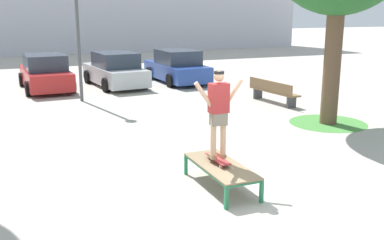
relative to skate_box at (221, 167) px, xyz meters
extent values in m
plane|color=#B2AA9E|center=(0.10, -0.66, -0.41)|extent=(120.00, 120.00, 0.00)
cube|color=#237A4C|center=(-0.37, 0.91, -0.22)|extent=(0.06, 0.06, 0.38)
cube|color=#237A4C|center=(0.33, 0.93, -0.22)|extent=(0.06, 0.06, 0.38)
cube|color=#237A4C|center=(-0.33, -0.93, -0.22)|extent=(0.06, 0.06, 0.38)
cube|color=#237A4C|center=(0.37, -0.91, -0.22)|extent=(0.06, 0.06, 0.38)
cylinder|color=#237A4C|center=(-0.35, -0.01, -0.01)|extent=(0.09, 1.90, 0.05)
cylinder|color=#237A4C|center=(0.35, 0.01, -0.01)|extent=(0.09, 1.90, 0.05)
cylinder|color=#237A4C|center=(-0.02, 0.92, -0.01)|extent=(0.76, 0.07, 0.05)
cylinder|color=#237A4C|center=(0.02, -0.92, -0.01)|extent=(0.76, 0.07, 0.05)
cube|color=#847051|center=(0.00, 0.00, 0.03)|extent=(0.80, 1.92, 0.03)
cube|color=#B23333|center=(0.00, 0.13, 0.13)|extent=(0.21, 0.80, 0.02)
cylinder|color=silver|center=(-0.08, 0.41, 0.07)|extent=(0.03, 0.06, 0.06)
cylinder|color=silver|center=(0.07, 0.41, 0.07)|extent=(0.03, 0.06, 0.06)
cylinder|color=silver|center=(-0.08, -0.15, 0.07)|extent=(0.03, 0.06, 0.06)
cylinder|color=silver|center=(0.07, -0.15, 0.07)|extent=(0.03, 0.06, 0.06)
cylinder|color=tan|center=(-0.10, 0.13, 0.55)|extent=(0.11, 0.11, 0.82)
cube|color=#99704C|center=(-0.10, 0.18, 0.17)|extent=(0.10, 0.24, 0.07)
cylinder|color=tan|center=(0.10, 0.13, 0.55)|extent=(0.11, 0.11, 0.82)
cube|color=#99704C|center=(0.10, 0.18, 0.17)|extent=(0.10, 0.24, 0.07)
cube|color=#756B5B|center=(0.00, 0.13, 0.92)|extent=(0.30, 0.20, 0.24)
cube|color=maroon|center=(0.00, 0.13, 1.32)|extent=(0.36, 0.22, 0.56)
cylinder|color=tan|center=(-0.30, 0.13, 1.40)|extent=(0.40, 0.08, 0.52)
cylinder|color=tan|center=(0.30, 0.14, 1.40)|extent=(0.40, 0.08, 0.52)
sphere|color=tan|center=(0.00, 0.13, 1.73)|extent=(0.20, 0.20, 0.20)
cylinder|color=black|center=(0.00, 0.13, 1.80)|extent=(0.19, 0.19, 0.05)
cylinder|color=brown|center=(5.16, 3.42, 1.37)|extent=(0.50, 0.50, 3.57)
cylinder|color=#47893D|center=(5.16, 3.42, -0.41)|extent=(2.30, 2.30, 0.01)
cube|color=red|center=(-2.25, 12.65, 0.10)|extent=(1.96, 4.30, 0.70)
cube|color=#2D3847|center=(-2.24, 12.50, 0.77)|extent=(1.69, 2.19, 0.64)
cylinder|color=black|center=(-3.18, 13.90, -0.11)|extent=(0.26, 0.61, 0.60)
cylinder|color=black|center=(-1.48, 14.00, -0.11)|extent=(0.26, 0.61, 0.60)
cylinder|color=black|center=(-3.01, 11.30, -0.11)|extent=(0.26, 0.61, 0.60)
cylinder|color=black|center=(-1.32, 11.41, -0.11)|extent=(0.26, 0.61, 0.60)
cube|color=#B7BABF|center=(0.67, 12.47, 0.10)|extent=(2.21, 4.38, 0.70)
cube|color=#2D3847|center=(0.69, 12.32, 0.77)|extent=(1.81, 2.28, 0.64)
cylinder|color=black|center=(-0.34, 13.65, -0.11)|extent=(0.29, 0.62, 0.60)
cylinder|color=black|center=(1.35, 13.86, -0.11)|extent=(0.29, 0.62, 0.60)
cylinder|color=black|center=(-0.01, 11.07, -0.11)|extent=(0.29, 0.62, 0.60)
cylinder|color=black|center=(1.68, 11.28, -0.11)|extent=(0.29, 0.62, 0.60)
cube|color=#28479E|center=(3.59, 12.54, 0.10)|extent=(1.97, 4.30, 0.70)
cube|color=#2D3847|center=(3.60, 12.39, 0.77)|extent=(1.69, 2.20, 0.64)
cylinder|color=black|center=(2.66, 13.79, -0.11)|extent=(0.26, 0.61, 0.60)
cylinder|color=black|center=(4.35, 13.90, -0.11)|extent=(0.26, 0.61, 0.60)
cylinder|color=black|center=(2.82, 11.19, -0.11)|extent=(0.26, 0.61, 0.60)
cylinder|color=black|center=(4.52, 11.30, -0.11)|extent=(0.26, 0.61, 0.60)
cube|color=brown|center=(5.23, 6.62, 0.02)|extent=(0.74, 2.44, 0.06)
cube|color=brown|center=(5.03, 6.59, 0.24)|extent=(0.34, 2.39, 0.36)
cube|color=#424247|center=(5.11, 7.57, -0.21)|extent=(0.38, 0.13, 0.40)
cube|color=#424247|center=(5.34, 5.67, -0.21)|extent=(0.38, 0.13, 0.40)
cylinder|color=#4C4C51|center=(-1.22, 9.56, 2.34)|extent=(0.12, 0.12, 5.50)
camera|label=1|loc=(-3.56, -7.50, 2.96)|focal=42.87mm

